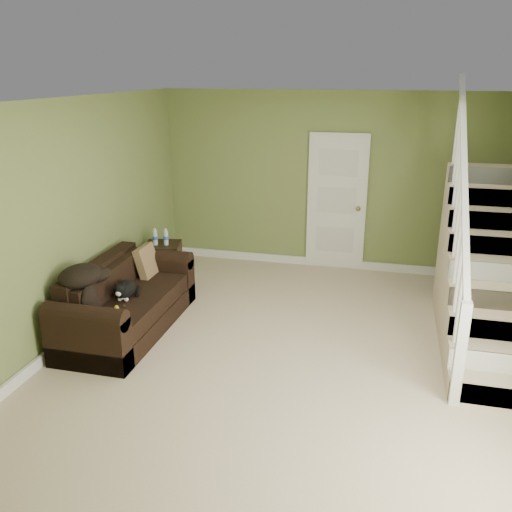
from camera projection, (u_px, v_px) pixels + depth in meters
The scene contains 15 objects.
floor at pixel (296, 350), 5.83m from camera, with size 5.00×5.50×0.01m, color tan.
ceiling at pixel (303, 100), 4.98m from camera, with size 5.00×5.50×0.01m, color white.
wall_back at pixel (331, 182), 7.93m from camera, with size 5.00×0.04×2.60m, color olive.
wall_front at pixel (213, 379), 2.89m from camera, with size 5.00×0.04×2.60m, color olive.
wall_left at pixel (76, 219), 5.98m from camera, with size 0.04×5.50×2.60m, color olive.
baseboard_back at pixel (327, 262), 8.31m from camera, with size 5.00×0.04×0.12m, color white.
baseboard_left at pixel (90, 321), 6.38m from camera, with size 0.04×5.50×0.12m, color white.
door at pixel (337, 203), 7.96m from camera, with size 0.86×0.12×2.02m.
staircase at pixel (489, 279), 6.06m from camera, with size 1.00×2.51×2.82m.
sofa at pixel (125, 304), 6.23m from camera, with size 0.87×2.02×0.80m.
side_table at pixel (163, 263), 7.61m from camera, with size 0.57×0.57×0.80m.
cat at pixel (125, 290), 6.05m from camera, with size 0.28×0.52×0.25m.
banana at pixel (117, 309), 5.74m from camera, with size 0.05×0.19×0.05m, color yellow.
throw_pillow at pixel (147, 261), 6.73m from camera, with size 0.10×0.39×0.39m, color #533821.
throw_blanket at pixel (80, 276), 5.64m from camera, with size 0.40×0.53×0.22m, color black.
Camera 1 is at (0.83, -5.13, 2.87)m, focal length 38.00 mm.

